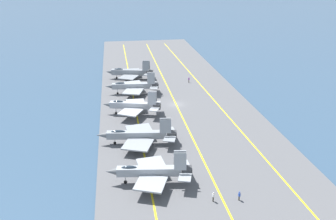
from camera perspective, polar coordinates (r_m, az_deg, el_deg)
The scene contains 13 objects.
ground_plane at distance 100.79m, azimuth 1.29°, elevation 0.71°, with size 2000.00×2000.00×0.00m, color #334C66.
carrier_deck at distance 100.72m, azimuth 1.30°, elevation 0.82°, with size 189.08×42.14×0.40m, color #565659.
deck_stripe_foul_line at distance 103.20m, azimuth 7.65°, elevation 1.27°, with size 170.17×0.36×0.01m, color yellow.
deck_stripe_centerline at distance 100.64m, azimuth 1.30°, elevation 0.93°, with size 170.17×0.36×0.01m, color yellow.
deck_stripe_edge_line at distance 99.39m, azimuth -5.30°, elevation 0.55°, with size 170.17×0.36×0.01m, color yellow.
parked_jet_nearest at distance 64.11m, azimuth -2.66°, elevation -9.75°, with size 12.24×15.45×6.37m.
parked_jet_second at distance 77.83m, azimuth -4.70°, elevation -3.98°, with size 13.89×17.56×5.91m.
parked_jet_third at distance 93.10m, azimuth -5.62°, elevation 0.76°, with size 12.47×15.45×6.54m.
parked_jet_fourth at distance 108.79m, azimuth -5.56°, elevation 3.88°, with size 14.00×16.24×6.57m.
parked_jet_fifth at distance 123.72m, azimuth -6.08°, elevation 6.05°, with size 13.93×16.52×6.48m.
crew_blue_vest at distance 61.88m, azimuth 11.36°, elevation -13.29°, with size 0.40×0.29×1.71m.
crew_purple_vest at distance 119.68m, azimuth 3.37°, elevation 4.88°, with size 0.45×0.45×1.84m.
crew_white_vest at distance 60.92m, azimuth 7.28°, elevation -13.57°, with size 0.42×0.33×1.79m.
Camera 1 is at (-92.38, 16.65, 36.70)m, focal length 38.00 mm.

